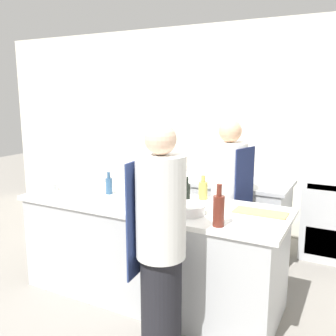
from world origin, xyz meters
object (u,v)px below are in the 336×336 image
bowl_prep_small (188,209)px  stockpot (211,169)px  bottle_olive_oil (109,185)px  chef_at_stove (228,202)px  bowl_ceramic_blue (50,187)px  cup (172,194)px  chef_at_prep_near (161,246)px  bottle_vinegar (219,210)px  oven_range (335,218)px  bottle_wine (187,192)px  bottle_cooking_oil (203,190)px  bowl_mixing_large (164,202)px

bowl_prep_small → stockpot: 1.41m
bottle_olive_oil → chef_at_stove: bearing=30.3°
bowl_ceramic_blue → cup: size_ratio=1.86×
chef_at_prep_near → cup: bearing=17.4°
cup → bowl_ceramic_blue: bearing=-164.9°
chef_at_stove → bottle_vinegar: size_ratio=5.13×
chef_at_stove → bowl_prep_small: (-0.07, -0.80, 0.14)m
cup → oven_range: bearing=49.2°
chef_at_stove → bottle_wine: (-0.22, -0.51, 0.19)m
chef_at_prep_near → bottle_olive_oil: bearing=47.6°
bottle_wine → stockpot: bottle_wine is taller
bottle_wine → bowl_ceramic_blue: (-1.41, -0.25, -0.06)m
oven_range → cup: cup is taller
bottle_wine → bottle_cooking_oil: (0.08, 0.17, -0.00)m
bowl_mixing_large → stockpot: size_ratio=0.54×
chef_at_prep_near → oven_range: bearing=-26.5°
chef_at_prep_near → bottle_vinegar: 0.51m
bottle_olive_oil → cup: bearing=14.6°
bottle_vinegar → bowl_ceramic_blue: (-1.87, 0.20, -0.09)m
bottle_cooking_oil → bowl_mixing_large: (-0.22, -0.35, -0.05)m
bottle_wine → bowl_mixing_large: (-0.14, -0.17, -0.06)m
chef_at_prep_near → bowl_mixing_large: size_ratio=9.84×
bottle_vinegar → bowl_ceramic_blue: 1.88m
chef_at_stove → bowl_mixing_large: 0.79m
bowl_ceramic_blue → stockpot: 1.81m
oven_range → bowl_ceramic_blue: bowl_ceramic_blue is taller
chef_at_prep_near → bowl_mixing_large: (-0.33, 0.65, 0.10)m
bottle_wine → bowl_mixing_large: size_ratio=1.38×
chef_at_prep_near → bottle_wine: size_ratio=7.16×
oven_range → bottle_wine: bearing=-125.2°
bottle_cooking_oil → chef_at_prep_near: bearing=-84.2°
oven_range → chef_at_stove: chef_at_stove is taller
bowl_mixing_large → cup: cup is taller
bottle_olive_oil → bowl_ceramic_blue: bearing=-164.4°
chef_at_prep_near → bottle_cooking_oil: chef_at_prep_near is taller
chef_at_prep_near → stockpot: (-0.37, 1.91, 0.16)m
oven_range → stockpot: size_ratio=2.92×
bottle_vinegar → bowl_mixing_large: 0.67m
bottle_cooking_oil → bowl_ceramic_blue: (-1.49, -0.42, -0.05)m
bottle_wine → chef_at_prep_near: bearing=-77.3°
bottle_wine → bowl_prep_small: bearing=-62.9°
oven_range → stockpot: bearing=-157.8°
chef_at_prep_near → chef_at_stove: (0.03, 1.34, -0.03)m
bottle_olive_oil → bottle_wine: (0.80, 0.08, 0.01)m
bowl_prep_small → stockpot: size_ratio=0.88×
oven_range → bottle_cooking_oil: bottle_cooking_oil is taller
bottle_wine → oven_range: bearing=54.8°
chef_at_stove → oven_range: bearing=154.8°
bowl_prep_small → bottle_olive_oil: bearing=167.6°
oven_range → bottle_wine: 2.07m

